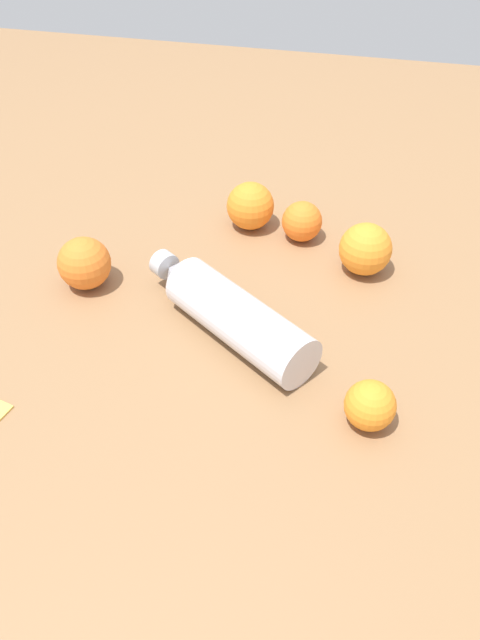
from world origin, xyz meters
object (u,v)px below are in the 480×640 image
object	(u,v)px
water_bottle	(228,311)
orange_0	(252,206)
orange_2	(370,405)
orange_3	(365,249)
orange_1	(302,221)
orange_4	(84,263)

from	to	relation	value
water_bottle	orange_0	size ratio (longest dim) A/B	3.43
orange_2	orange_3	xyz separation A→B (m)	(-0.31, -0.03, 0.01)
water_bottle	orange_0	distance (m)	0.27
orange_1	orange_2	distance (m)	0.40
orange_0	orange_4	size ratio (longest dim) A/B	1.00
water_bottle	orange_4	distance (m)	0.25
orange_3	water_bottle	bearing A→B (deg)	-43.46
orange_1	orange_2	world-z (taller)	orange_1
orange_1	orange_2	bearing A→B (deg)	20.32
orange_1	orange_0	bearing A→B (deg)	-101.20
orange_0	orange_3	xyz separation A→B (m)	(0.09, 0.20, 0.00)
orange_1	orange_3	distance (m)	0.13
water_bottle	orange_0	xyz separation A→B (m)	(-0.27, -0.02, 0.00)
orange_1	orange_2	xyz separation A→B (m)	(0.38, 0.14, -0.00)
orange_0	orange_3	distance (m)	0.22
orange_0	orange_3	bearing A→B (deg)	66.89
orange_0	orange_1	size ratio (longest dim) A/B	1.20
water_bottle	orange_3	distance (m)	0.26
orange_0	orange_2	bearing A→B (deg)	30.10
water_bottle	orange_4	size ratio (longest dim) A/B	3.44
orange_3	orange_4	size ratio (longest dim) A/B	1.02
orange_1	orange_4	world-z (taller)	orange_4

